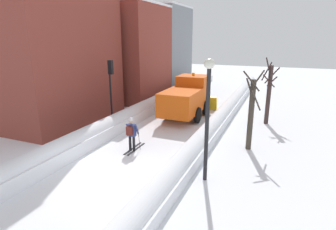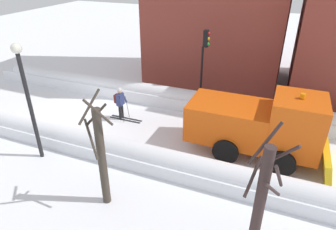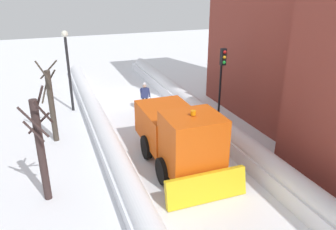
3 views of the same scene
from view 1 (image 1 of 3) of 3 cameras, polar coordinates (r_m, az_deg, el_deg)
name	(u,v)px [view 1 (image 1 of 3)]	position (r m, az deg, el deg)	size (l,w,h in m)	color
ground_plane	(185,116)	(20.94, 3.58, -0.11)	(80.00, 80.00, 0.00)	white
snowbank_left	(151,105)	(21.86, -3.49, 1.98)	(1.10, 36.00, 1.14)	white
snowbank_right	(223,114)	(20.12, 11.30, 0.22)	(1.10, 36.00, 1.00)	white
building_brick_near	(44,6)	(21.02, -24.18, 19.81)	(6.29, 8.69, 15.33)	brown
building_brick_mid	(117,52)	(27.57, -10.43, 12.63)	(8.57, 6.98, 8.65)	brown
building_concrete_far	(153,47)	(34.52, -3.11, 13.90)	(7.81, 7.10, 9.21)	gray
plow_truck	(187,97)	(20.22, 3.96, 3.63)	(3.20, 5.98, 3.12)	#DB510F
skier	(132,133)	(14.32, -7.52, -3.61)	(0.62, 1.80, 1.81)	black
traffic_light_pole	(111,80)	(18.48, -11.67, 7.04)	(0.28, 0.42, 4.30)	black
street_lamp	(208,106)	(10.78, 8.18, 1.90)	(0.40, 0.40, 4.97)	black
bare_tree_near	(251,113)	(14.78, 16.75, 0.45)	(1.03, 0.99, 4.20)	#3E352D
bare_tree_mid	(269,93)	(19.65, 20.03, 4.29)	(1.09, 1.07, 4.45)	#382928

